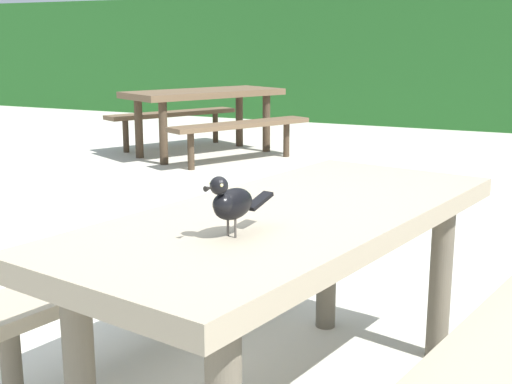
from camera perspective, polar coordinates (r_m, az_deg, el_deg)
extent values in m
plane|color=beige|center=(2.71, -0.81, -15.80)|extent=(60.00, 60.00, 0.00)
cube|color=#235B23|center=(11.40, 20.58, 10.36)|extent=(28.00, 2.24, 2.00)
cube|color=gray|center=(2.28, 3.05, -2.24)|extent=(1.08, 1.91, 0.07)
cylinder|color=#635B4C|center=(2.09, -14.56, -14.97)|extent=(0.09, 0.09, 0.67)
cylinder|color=#635B4C|center=(3.09, 5.97, -5.43)|extent=(0.09, 0.09, 0.67)
cylinder|color=#635B4C|center=(2.88, 15.23, -7.20)|extent=(0.09, 0.09, 0.67)
cube|color=gray|center=(2.79, -9.21, -5.81)|extent=(0.59, 1.73, 0.05)
cylinder|color=#635B4C|center=(2.50, -19.81, -14.11)|extent=(0.07, 0.07, 0.39)
cylinder|color=#635B4C|center=(3.32, -1.15, -6.65)|extent=(0.07, 0.07, 0.39)
cube|color=gray|center=(2.10, 19.55, -12.69)|extent=(0.59, 1.73, 0.05)
ellipsoid|color=black|center=(1.92, -1.93, -1.01)|extent=(0.10, 0.16, 0.09)
ellipsoid|color=black|center=(1.89, -2.74, -1.04)|extent=(0.07, 0.08, 0.06)
sphere|color=black|center=(1.87, -3.13, 0.54)|extent=(0.05, 0.05, 0.05)
sphere|color=#EAE08C|center=(1.84, -2.92, 0.56)|extent=(0.01, 0.01, 0.01)
sphere|color=#EAE08C|center=(1.87, -3.82, 0.71)|extent=(0.01, 0.01, 0.01)
cone|color=black|center=(1.84, -3.97, 0.33)|extent=(0.02, 0.03, 0.02)
cube|color=black|center=(2.02, 0.27, -0.75)|extent=(0.06, 0.10, 0.04)
cylinder|color=#47423D|center=(1.93, -1.74, -3.08)|extent=(0.01, 0.01, 0.05)
cylinder|color=#47423D|center=(1.94, -2.37, -2.94)|extent=(0.01, 0.01, 0.05)
cube|color=brown|center=(7.81, -4.40, 8.28)|extent=(1.47, 1.95, 0.07)
cylinder|color=#423324|center=(8.05, 0.88, 5.79)|extent=(0.09, 0.09, 0.67)
cylinder|color=#423324|center=(8.46, -1.41, 6.13)|extent=(0.09, 0.09, 0.67)
cylinder|color=#423324|center=(7.25, -7.79, 4.93)|extent=(0.09, 0.09, 0.67)
cylinder|color=#423324|center=(7.71, -9.82, 5.31)|extent=(0.09, 0.09, 0.67)
cube|color=brown|center=(7.27, -1.26, 5.69)|extent=(1.00, 1.66, 0.05)
cylinder|color=#423324|center=(7.70, 2.57, 4.42)|extent=(0.07, 0.07, 0.39)
cylinder|color=#423324|center=(6.93, -5.49, 3.47)|extent=(0.07, 0.07, 0.39)
cube|color=brown|center=(8.42, -7.05, 6.55)|extent=(1.00, 1.66, 0.05)
cylinder|color=#423324|center=(8.79, -3.43, 5.43)|extent=(0.07, 0.07, 0.39)
cylinder|color=#423324|center=(8.13, -10.88, 4.65)|extent=(0.07, 0.07, 0.39)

